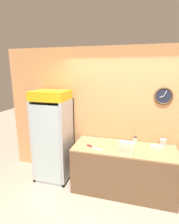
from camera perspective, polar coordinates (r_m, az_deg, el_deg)
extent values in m
cube|color=tan|center=(3.55, 12.13, -1.52)|extent=(5.20, 0.06, 2.70)
torus|color=#4C3823|center=(3.45, 23.04, 4.81)|extent=(0.32, 0.03, 0.32)
cylinder|color=#1E2338|center=(3.45, 23.04, 4.81)|extent=(0.27, 0.01, 0.27)
cube|color=white|center=(3.44, 22.51, 4.62)|extent=(0.07, 0.01, 0.04)
cube|color=white|center=(3.43, 23.52, 5.61)|extent=(0.05, 0.01, 0.11)
cube|color=brown|center=(3.53, 10.92, -17.95)|extent=(1.86, 0.74, 0.85)
cube|color=#9E754C|center=(3.32, 11.26, -11.47)|extent=(1.86, 0.74, 0.02)
cube|color=#B2B7BC|center=(3.99, -9.75, -7.37)|extent=(0.69, 0.04, 1.69)
cube|color=#B2B7BC|center=(3.89, -15.90, -8.26)|extent=(0.05, 0.63, 1.69)
cube|color=#B2B7BC|center=(3.61, -7.09, -9.52)|extent=(0.05, 0.63, 1.69)
cube|color=#B2B7BC|center=(4.12, -11.09, -19.49)|extent=(0.69, 0.63, 0.05)
cube|color=white|center=(3.96, -9.93, -7.51)|extent=(0.59, 0.02, 1.59)
cube|color=silver|center=(3.48, -14.07, -10.77)|extent=(0.59, 0.01, 1.59)
cube|color=gold|center=(3.47, -12.64, 5.35)|extent=(0.69, 0.57, 0.18)
cube|color=silver|center=(3.88, -11.54, -14.02)|extent=(0.57, 0.51, 0.01)
cube|color=silver|center=(3.72, -11.81, -8.86)|extent=(0.57, 0.51, 0.01)
cube|color=silver|center=(3.59, -12.10, -3.29)|extent=(0.57, 0.51, 0.01)
cylinder|color=navy|center=(3.66, -12.22, -14.54)|extent=(0.08, 0.08, 0.13)
cylinder|color=navy|center=(3.62, -12.30, -13.19)|extent=(0.03, 0.03, 0.06)
cylinder|color=#5B2D19|center=(3.50, -12.64, -9.01)|extent=(0.07, 0.07, 0.14)
cylinder|color=#5B2D19|center=(3.46, -12.73, -7.44)|extent=(0.03, 0.03, 0.06)
cylinder|color=#B2231E|center=(3.47, -16.28, -2.60)|extent=(0.06, 0.06, 0.17)
cylinder|color=#B2231E|center=(3.44, -16.41, -0.70)|extent=(0.02, 0.02, 0.07)
cylinder|color=#B2231E|center=(3.60, -15.83, -8.51)|extent=(0.07, 0.07, 0.15)
cylinder|color=#B2231E|center=(3.56, -15.94, -6.94)|extent=(0.03, 0.03, 0.06)
cylinder|color=#B2231E|center=(3.75, -15.59, -13.66)|extent=(0.07, 0.07, 0.17)
cylinder|color=#B2231E|center=(3.70, -15.71, -11.95)|extent=(0.03, 0.03, 0.07)
cylinder|color=navy|center=(3.59, -10.09, -14.72)|extent=(0.07, 0.07, 0.17)
cylinder|color=navy|center=(3.54, -10.18, -13.02)|extent=(0.03, 0.03, 0.07)
cylinder|color=gold|center=(3.38, -13.64, -3.00)|extent=(0.06, 0.06, 0.15)
cylinder|color=gold|center=(3.36, -13.75, -1.23)|extent=(0.02, 0.02, 0.06)
cylinder|color=navy|center=(3.31, -10.89, -3.01)|extent=(0.07, 0.07, 0.18)
cylinder|color=navy|center=(3.27, -10.99, -0.90)|extent=(0.03, 0.03, 0.08)
cylinder|color=#5B2D19|center=(3.53, -13.90, -8.84)|extent=(0.07, 0.07, 0.14)
cylinder|color=#5B2D19|center=(3.50, -13.99, -7.28)|extent=(0.03, 0.03, 0.06)
cylinder|color=#B2BCCC|center=(3.43, -15.03, -2.81)|extent=(0.06, 0.06, 0.15)
cylinder|color=#B2BCCC|center=(3.40, -15.14, -1.03)|extent=(0.02, 0.02, 0.07)
cube|color=beige|center=(3.04, 11.96, -12.93)|extent=(0.25, 0.12, 0.08)
cube|color=beige|center=(3.00, 12.03, -11.59)|extent=(0.25, 0.11, 0.08)
cube|color=beige|center=(2.97, 12.11, -10.21)|extent=(0.25, 0.11, 0.08)
cube|color=beige|center=(3.37, 21.04, -10.80)|extent=(0.22, 0.11, 0.08)
cube|color=silver|center=(3.21, 2.31, -11.86)|extent=(0.20, 0.13, 0.00)
cube|color=maroon|center=(3.29, 0.06, -10.96)|extent=(0.12, 0.07, 0.02)
cylinder|color=silver|center=(3.58, 14.70, -8.78)|extent=(0.07, 0.07, 0.09)
cylinder|color=#262628|center=(3.56, 14.75, -7.98)|extent=(0.07, 0.07, 0.01)
cube|color=#B7B2AD|center=(3.60, 22.82, -9.07)|extent=(0.11, 0.09, 0.12)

